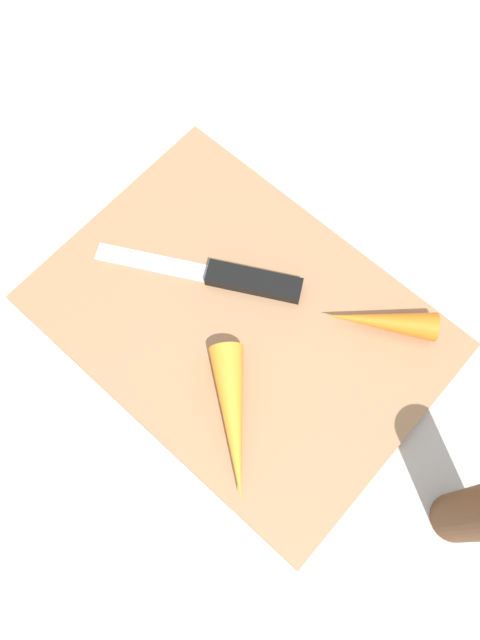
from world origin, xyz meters
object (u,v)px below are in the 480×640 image
cutting_board (240,322)px  carrot_long (233,421)px  knife (240,279)px  carrot_short (381,321)px

cutting_board → carrot_long: (-0.06, 0.08, 0.02)m
cutting_board → knife: bearing=-48.3°
cutting_board → knife: 0.04m
cutting_board → carrot_short: bearing=-140.8°
carrot_long → carrot_short: bearing=118.7°
knife → carrot_short: (-0.12, -0.05, 0.01)m
knife → carrot_long: bearing=100.4°
knife → carrot_short: bearing=173.4°
cutting_board → carrot_long: size_ratio=2.72×
knife → carrot_long: size_ratio=1.40×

